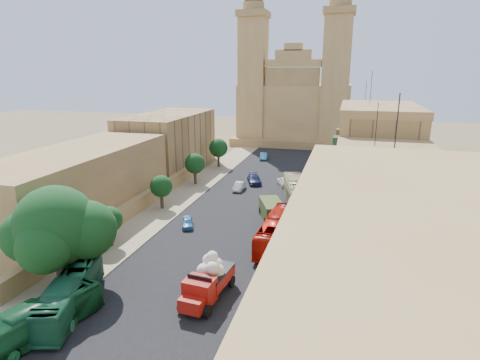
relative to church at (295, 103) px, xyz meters
The scene contains 33 objects.
ground 79.19m from the church, 90.00° to the right, with size 260.00×260.00×0.00m, color brown.
road_surface 49.54m from the church, 90.00° to the right, with size 14.00×140.00×0.01m, color black.
sidewalk_east 50.44m from the church, 78.94° to the right, with size 5.00×140.00×0.01m, color #928060.
sidewalk_west 50.44m from the church, 101.06° to the right, with size 5.00×140.00×0.01m, color #928060.
kerb_east 50.02m from the church, 81.81° to the right, with size 0.25×140.00×0.12m, color #928060.
kerb_west 50.02m from the church, 98.19° to the right, with size 0.25×140.00×0.12m, color #928060.
townhouse_a 83.22m from the church, 78.94° to the right, with size 9.00×14.00×16.40m.
townhouse_b 69.58m from the church, 76.73° to the right, with size 9.00×14.00×14.90m.
townhouse_c 56.00m from the church, 73.43° to the right, with size 9.00×14.00×17.40m.
townhouse_d 42.84m from the church, 68.07° to the right, with size 9.00×14.00×15.90m.
west_wall 60.55m from the church, 102.04° to the right, with size 1.00×40.00×1.80m, color #9C7946.
west_building_low 63.45m from the church, 106.54° to the right, with size 10.00×28.00×8.40m, color olive.
west_building_mid 39.27m from the church, 117.48° to the right, with size 10.00×22.00×10.00m, color #A7814B.
church is the anchor object (origin of this frame).
ficus_tree 75.33m from the church, 97.20° to the right, with size 8.65×7.95×8.65m.
street_tree_a 67.69m from the church, 98.54° to the right, with size 2.75×2.75×4.23m.
street_tree_b 55.91m from the church, 100.38° to the right, with size 2.88×2.88×4.43m.
street_tree_c 44.21m from the church, 103.21° to the right, with size 3.20×3.20×4.91m.
street_tree_d 32.75m from the church, 108.09° to the right, with size 3.45×3.45×5.30m.
red_truck 73.83m from the church, 87.73° to the right, with size 3.04×6.41×3.62m.
olive_pickup 55.54m from the church, 85.26° to the right, with size 4.09×5.73×2.17m.
bus_green_south 81.40m from the church, 94.60° to the right, with size 2.13×9.11×2.54m, color #135028.
bus_green_north 78.31m from the church, 94.79° to the right, with size 2.25×9.62×2.68m, color #1B5D3B.
bus_red_east 62.74m from the church, 84.00° to the right, with size 2.57×10.98×3.06m, color #B71206.
bus_cream_east 48.15m from the church, 82.13° to the right, with size 2.58×11.02×3.07m, color #C2BC8C.
car_blue_a 60.59m from the church, 94.17° to the right, with size 1.28×3.17×1.08m, color teal.
car_white_a 45.11m from the church, 93.15° to the right, with size 1.26×3.61×1.19m, color silver.
car_cream 53.61m from the church, 84.57° to the right, with size 1.87×4.06×1.13m, color beige.
car_dkblue 40.91m from the church, 91.50° to the right, with size 1.92×4.72×1.37m, color #151B42.
car_white_b 41.05m from the church, 84.62° to the right, with size 1.65×4.10×1.40m, color white.
car_blue_b 23.98m from the church, 98.29° to the right, with size 1.36×3.89×1.28m, color #3B91CE.
pedestrian_a 73.89m from the church, 82.48° to the right, with size 0.64×0.42×1.76m, color black.
pedestrian_c 60.02m from the church, 80.01° to the right, with size 1.16×0.48×1.97m, color #312F36.
Camera 1 is at (12.62, -21.27, 17.47)m, focal length 30.00 mm.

